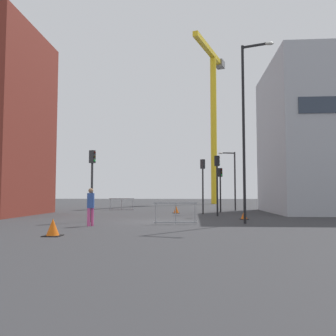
{
  "coord_description": "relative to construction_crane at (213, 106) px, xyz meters",
  "views": [
    {
      "loc": [
        1.78,
        -19.75,
        1.54
      ],
      "look_at": [
        0.0,
        5.79,
        3.34
      ],
      "focal_mm": 38.52,
      "sensor_mm": 36.0,
      "label": 1
    }
  ],
  "objects": [
    {
      "name": "traffic_light_near",
      "position": [
        -0.82,
        -23.31,
        -12.05
      ],
      "size": [
        0.36,
        0.38,
        3.59
      ],
      "color": "black",
      "rests_on": "ground"
    },
    {
      "name": "traffic_cone_by_barrier",
      "position": [
        -0.03,
        -31.15,
        -14.24
      ],
      "size": [
        0.52,
        0.52,
        0.52
      ],
      "color": "black",
      "rests_on": "ground"
    },
    {
      "name": "construction_crane",
      "position": [
        0.0,
        0.0,
        0.0
      ],
      "size": [
        5.21,
        12.57,
        22.67
      ],
      "color": "yellow",
      "rests_on": "ground"
    },
    {
      "name": "pedestrian_walking",
      "position": [
        -7.87,
        -36.0,
        -13.44
      ],
      "size": [
        0.34,
        0.34,
        1.78
      ],
      "color": "#D14C8C",
      "rests_on": "ground"
    },
    {
      "name": "traffic_light_far",
      "position": [
        -1.39,
        -28.17,
        -11.73
      ],
      "size": [
        0.39,
        0.34,
        4.1
      ],
      "color": "black",
      "rests_on": "ground"
    },
    {
      "name": "safety_barrier_right_run",
      "position": [
        -3.92,
        -34.7,
        -13.91
      ],
      "size": [
        2.17,
        0.29,
        1.08
      ],
      "color": "gray",
      "rests_on": "ground"
    },
    {
      "name": "ground",
      "position": [
        -4.81,
        -33.04,
        -14.48
      ],
      "size": [
        160.0,
        160.0,
        0.0
      ],
      "primitive_type": "plane",
      "color": "#333335"
    },
    {
      "name": "streetlamp_tall",
      "position": [
        -0.26,
        -34.19,
        -9.18
      ],
      "size": [
        1.59,
        0.66,
        9.29
      ],
      "color": "black",
      "rests_on": "ground"
    },
    {
      "name": "safety_barrier_left_run",
      "position": [
        -9.54,
        -20.23,
        -13.91
      ],
      "size": [
        2.32,
        0.16,
        1.08
      ],
      "color": "gray",
      "rests_on": "ground"
    },
    {
      "name": "streetlamp_short",
      "position": [
        0.52,
        -20.07,
        -11.28
      ],
      "size": [
        1.56,
        0.51,
        5.27
      ],
      "color": "#2D2D30",
      "rests_on": "ground"
    },
    {
      "name": "traffic_light_verge",
      "position": [
        -2.31,
        -25.7,
        -11.74
      ],
      "size": [
        0.37,
        0.37,
        4.08
      ],
      "color": "#2D2D30",
      "rests_on": "ground"
    },
    {
      "name": "traffic_cone_orange",
      "position": [
        -4.35,
        -24.75,
        -14.22
      ],
      "size": [
        0.56,
        0.56,
        0.56
      ],
      "color": "black",
      "rests_on": "ground"
    },
    {
      "name": "traffic_cone_striped",
      "position": [
        -8.08,
        -40.04,
        -14.18
      ],
      "size": [
        0.63,
        0.63,
        0.63
      ],
      "color": "black",
      "rests_on": "ground"
    },
    {
      "name": "traffic_light_median",
      "position": [
        -8.56,
        -33.39,
        -11.85
      ],
      "size": [
        0.39,
        0.34,
        3.9
      ],
      "color": "#2D2D30",
      "rests_on": "ground"
    }
  ]
}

